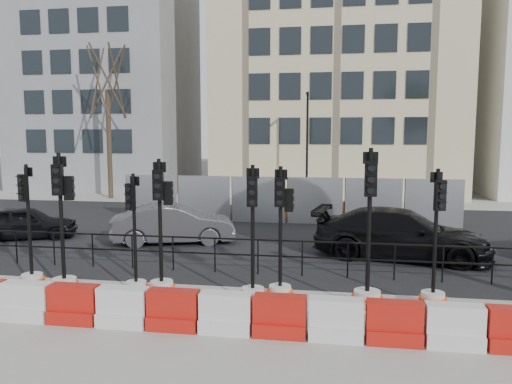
% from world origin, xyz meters
% --- Properties ---
extents(ground, '(120.00, 120.00, 0.00)m').
position_xyz_m(ground, '(0.00, 0.00, 0.00)').
color(ground, '#51514C').
rests_on(ground, ground).
extents(sidewalk_near, '(40.00, 6.00, 0.02)m').
position_xyz_m(sidewalk_near, '(0.00, -3.00, 0.01)').
color(sidewalk_near, gray).
rests_on(sidewalk_near, ground).
extents(road, '(40.00, 14.00, 0.03)m').
position_xyz_m(road, '(0.00, 7.00, 0.01)').
color(road, black).
rests_on(road, ground).
extents(sidewalk_far, '(40.00, 4.00, 0.02)m').
position_xyz_m(sidewalk_far, '(0.00, 16.00, 0.01)').
color(sidewalk_far, gray).
rests_on(sidewalk_far, ground).
extents(building_grey, '(11.00, 9.06, 14.00)m').
position_xyz_m(building_grey, '(-14.00, 21.99, 7.00)').
color(building_grey, gray).
rests_on(building_grey, ground).
extents(building_cream, '(15.00, 10.06, 18.00)m').
position_xyz_m(building_cream, '(2.00, 21.99, 9.00)').
color(building_cream, beige).
rests_on(building_cream, ground).
extents(kerb_railing, '(18.00, 0.04, 1.00)m').
position_xyz_m(kerb_railing, '(0.00, 1.20, 0.69)').
color(kerb_railing, black).
rests_on(kerb_railing, ground).
extents(heras_fencing, '(14.33, 1.72, 2.00)m').
position_xyz_m(heras_fencing, '(-0.01, 9.80, 0.68)').
color(heras_fencing, '#96999E').
rests_on(heras_fencing, ground).
extents(lamp_post_far, '(0.12, 0.56, 6.00)m').
position_xyz_m(lamp_post_far, '(0.50, 14.98, 3.22)').
color(lamp_post_far, black).
rests_on(lamp_post_far, ground).
extents(tree_bare_far, '(2.00, 2.00, 9.00)m').
position_xyz_m(tree_bare_far, '(-11.00, 15.50, 6.65)').
color(tree_bare_far, '#473828').
rests_on(tree_bare_far, ground).
extents(barrier_row, '(15.70, 0.50, 0.80)m').
position_xyz_m(barrier_row, '(-0.00, -2.80, 0.37)').
color(barrier_row, red).
rests_on(barrier_row, ground).
extents(traffic_signal_a, '(0.61, 0.61, 3.10)m').
position_xyz_m(traffic_signal_a, '(-5.36, -0.88, 0.64)').
color(traffic_signal_a, silver).
rests_on(traffic_signal_a, ground).
extents(traffic_signal_b, '(0.67, 0.67, 3.39)m').
position_xyz_m(traffic_signal_b, '(-4.29, -1.20, 0.81)').
color(traffic_signal_b, silver).
rests_on(traffic_signal_b, ground).
extents(traffic_signal_c, '(0.58, 0.58, 2.92)m').
position_xyz_m(traffic_signal_c, '(-2.59, -0.99, 0.60)').
color(traffic_signal_c, silver).
rests_on(traffic_signal_c, ground).
extents(traffic_signal_d, '(0.64, 0.64, 3.27)m').
position_xyz_m(traffic_signal_d, '(-1.94, -1.00, 0.78)').
color(traffic_signal_d, silver).
rests_on(traffic_signal_d, ground).
extents(traffic_signal_e, '(0.62, 0.62, 3.16)m').
position_xyz_m(traffic_signal_e, '(0.24, -1.13, 0.65)').
color(traffic_signal_e, silver).
rests_on(traffic_signal_e, ground).
extents(traffic_signal_f, '(0.61, 0.61, 3.12)m').
position_xyz_m(traffic_signal_f, '(0.84, -0.85, 0.74)').
color(traffic_signal_f, silver).
rests_on(traffic_signal_f, ground).
extents(traffic_signal_g, '(0.70, 0.70, 3.54)m').
position_xyz_m(traffic_signal_g, '(2.77, -1.07, 0.73)').
color(traffic_signal_g, silver).
rests_on(traffic_signal_g, ground).
extents(traffic_signal_h, '(0.61, 0.61, 3.10)m').
position_xyz_m(traffic_signal_h, '(4.21, -0.79, 0.64)').
color(traffic_signal_h, silver).
rests_on(traffic_signal_h, ground).
extents(car_a, '(3.98, 4.63, 1.23)m').
position_xyz_m(car_a, '(-9.08, 4.42, 0.61)').
color(car_a, black).
rests_on(car_a, ground).
extents(car_b, '(3.85, 5.04, 1.39)m').
position_xyz_m(car_b, '(-3.49, 4.56, 0.69)').
color(car_b, '#414145').
rests_on(car_b, ground).
extents(car_c, '(3.92, 6.01, 1.54)m').
position_xyz_m(car_c, '(4.05, 3.67, 0.77)').
color(car_c, black).
rests_on(car_c, ground).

